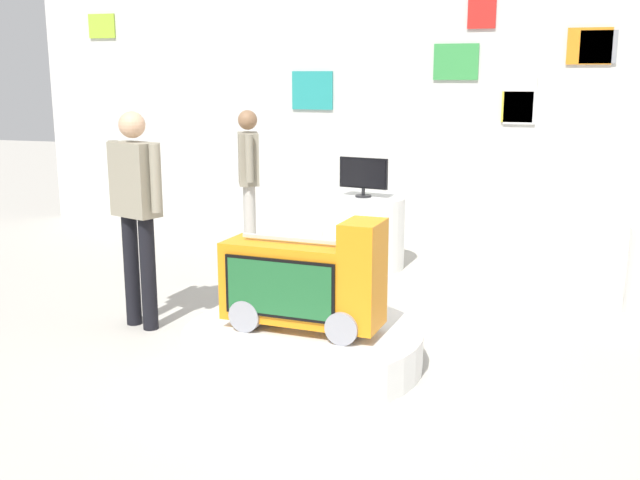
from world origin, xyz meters
The scene contains 8 objects.
ground_plane centered at (0.00, 0.00, 0.00)m, with size 30.00×30.00×0.00m, color #B2ADA3.
back_wall_display centered at (0.00, 4.47, 1.63)m, with size 10.20×0.13×3.25m.
main_display_pedestal centered at (-0.12, 0.13, 0.13)m, with size 1.64×1.64×0.25m, color white.
novelty_firetruck_tv centered at (-0.10, 0.12, 0.57)m, with size 1.11×0.49×0.78m.
display_pedestal_center_rear centered at (-0.35, 2.88, 0.37)m, with size 0.86×0.86×0.73m, color white.
tv_on_center_rear centered at (-0.35, 2.88, 0.96)m, with size 0.52×0.16×0.40m.
shopper_browsing_near_truck centered at (-1.53, 2.70, 0.94)m, with size 0.34×0.52×1.61m.
shopper_browsing_rear centered at (-1.59, 0.53, 0.99)m, with size 0.53×0.32×1.69m.
Camera 1 is at (1.35, -4.44, 1.94)m, focal length 41.60 mm.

